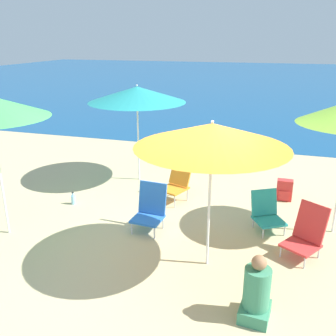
{
  "coord_description": "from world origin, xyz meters",
  "views": [
    {
      "loc": [
        1.25,
        -4.72,
        3.08
      ],
      "look_at": [
        -0.46,
        0.97,
        1.0
      ],
      "focal_mm": 40.0,
      "sensor_mm": 36.0,
      "label": 1
    }
  ],
  "objects": [
    {
      "name": "ground_plane",
      "position": [
        0.0,
        0.0,
        0.0
      ],
      "size": [
        60.0,
        60.0,
        0.0
      ],
      "primitive_type": "plane",
      "color": "#C6B284"
    },
    {
      "name": "sea_water",
      "position": [
        0.0,
        25.79,
        0.0
      ],
      "size": [
        60.0,
        40.0,
        0.01
      ],
      "color": "navy",
      "rests_on": "ground"
    },
    {
      "name": "beach_umbrella_teal",
      "position": [
        -1.69,
        2.77,
        1.93
      ],
      "size": [
        2.1,
        2.1,
        2.14
      ],
      "color": "white",
      "rests_on": "ground"
    },
    {
      "name": "beach_umbrella_orange",
      "position": [
        0.46,
        -0.13,
        1.9
      ],
      "size": [
        2.03,
        2.03,
        2.1
      ],
      "color": "white",
      "rests_on": "ground"
    },
    {
      "name": "beach_chair_blue",
      "position": [
        -0.67,
        0.64,
        0.38
      ],
      "size": [
        0.52,
        0.55,
        0.79
      ],
      "rotation": [
        0.0,
        0.0,
        -0.08
      ],
      "color": "silver",
      "rests_on": "ground"
    },
    {
      "name": "beach_chair_red",
      "position": [
        1.8,
        0.53,
        0.36
      ],
      "size": [
        0.68,
        0.72,
        0.78
      ],
      "rotation": [
        0.0,
        0.0,
        -0.56
      ],
      "color": "silver",
      "rests_on": "ground"
    },
    {
      "name": "beach_chair_orange",
      "position": [
        -0.55,
        1.92,
        0.41
      ],
      "size": [
        0.65,
        0.73,
        0.82
      ],
      "rotation": [
        0.0,
        0.0,
        -0.38
      ],
      "color": "silver",
      "rests_on": "ground"
    },
    {
      "name": "beach_chair_teal",
      "position": [
        1.2,
        1.19,
        0.31
      ],
      "size": [
        0.64,
        0.67,
        0.66
      ],
      "rotation": [
        0.0,
        0.0,
        0.52
      ],
      "color": "silver",
      "rests_on": "ground"
    },
    {
      "name": "person_seated_near",
      "position": [
        1.2,
        -1.05,
        0.34
      ],
      "size": [
        0.37,
        0.42,
        0.83
      ],
      "rotation": [
        0.0,
        0.0,
        -0.1
      ],
      "color": "#3F8C66",
      "rests_on": "ground"
    },
    {
      "name": "backpack_red",
      "position": [
        1.49,
        2.52,
        0.21
      ],
      "size": [
        0.3,
        0.21,
        0.42
      ],
      "color": "red",
      "rests_on": "ground"
    },
    {
      "name": "water_bottle",
      "position": [
        -2.43,
        1.13,
        0.1
      ],
      "size": [
        0.08,
        0.08,
        0.25
      ],
      "color": "#8CCCEA",
      "rests_on": "ground"
    }
  ]
}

